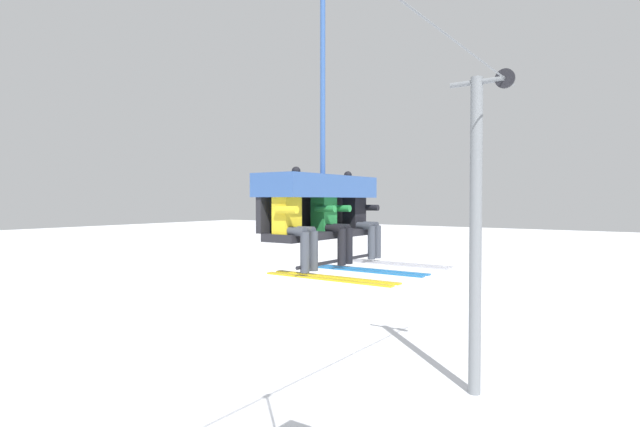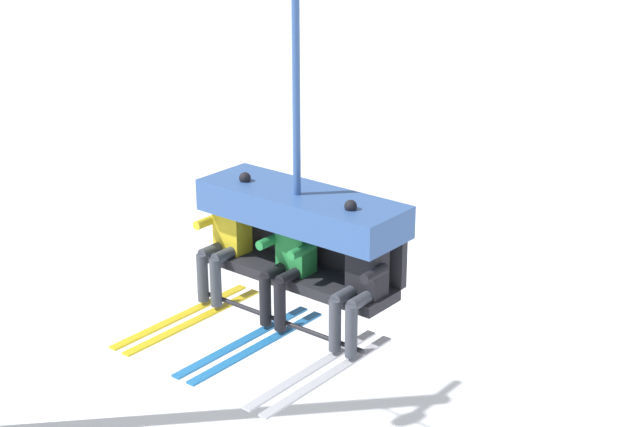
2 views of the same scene
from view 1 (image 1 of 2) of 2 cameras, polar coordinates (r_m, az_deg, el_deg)
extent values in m
cylinder|color=slate|center=(15.54, 17.35, -2.54)|extent=(0.36, 0.36, 9.43)
cylinder|color=slate|center=(15.88, 17.49, 14.12)|extent=(0.16, 1.60, 0.16)
cylinder|color=black|center=(15.67, 20.37, 14.27)|extent=(0.08, 0.56, 0.56)
cube|color=#232328|center=(6.81, 0.32, -2.37)|extent=(1.99, 0.48, 0.10)
cube|color=#232328|center=(6.96, -1.58, -0.02)|extent=(1.99, 0.08, 0.45)
cube|color=#335699|center=(6.83, -0.10, 3.10)|extent=(2.03, 0.68, 0.30)
cylinder|color=black|center=(6.66, 2.59, -5.30)|extent=(1.99, 0.04, 0.04)
cylinder|color=#335699|center=(7.05, 0.32, 17.02)|extent=(0.07, 0.07, 3.09)
cube|color=yellow|center=(6.13, -3.81, 0.10)|extent=(0.32, 0.22, 0.52)
sphere|color=black|center=(6.14, -3.81, 3.45)|extent=(0.22, 0.22, 0.22)
ellipsoid|color=black|center=(6.07, -3.07, 3.47)|extent=(0.17, 0.04, 0.08)
cylinder|color=#3D424C|center=(5.97, -3.06, -2.05)|extent=(0.11, 0.34, 0.11)
cylinder|color=#3D424C|center=(6.11, -2.04, -1.97)|extent=(0.11, 0.34, 0.11)
cylinder|color=#3D424C|center=(5.89, -1.74, -4.45)|extent=(0.11, 0.11, 0.48)
cylinder|color=#3D424C|center=(6.03, -0.74, -4.31)|extent=(0.11, 0.11, 0.48)
cube|color=gold|center=(5.75, 0.66, -7.50)|extent=(0.09, 1.70, 0.02)
cube|color=gold|center=(5.90, 1.63, -7.28)|extent=(0.09, 1.70, 0.02)
cylinder|color=yellow|center=(5.89, -3.80, 0.43)|extent=(0.09, 0.30, 0.09)
cylinder|color=yellow|center=(6.28, -2.75, 3.33)|extent=(0.09, 0.09, 0.30)
sphere|color=black|center=(6.29, -2.75, 4.87)|extent=(0.11, 0.11, 0.11)
cube|color=#23843D|center=(6.78, 0.45, 0.24)|extent=(0.32, 0.22, 0.52)
sphere|color=black|center=(6.78, 0.46, 3.27)|extent=(0.22, 0.22, 0.22)
ellipsoid|color=black|center=(6.73, 1.17, 3.29)|extent=(0.17, 0.04, 0.08)
cylinder|color=black|center=(6.62, 1.24, -1.70)|extent=(0.11, 0.34, 0.11)
cylinder|color=black|center=(6.77, 2.06, -1.63)|extent=(0.11, 0.34, 0.11)
cylinder|color=black|center=(6.55, 2.48, -3.84)|extent=(0.11, 0.11, 0.48)
cylinder|color=black|center=(6.70, 3.29, -3.72)|extent=(0.11, 0.11, 0.48)
cube|color=#1E6BB2|center=(6.43, 4.73, -6.55)|extent=(0.09, 1.70, 0.02)
cube|color=#1E6BB2|center=(6.58, 5.50, -6.36)|extent=(0.09, 1.70, 0.02)
cylinder|color=#23843D|center=(6.54, 0.61, 0.54)|extent=(0.09, 0.30, 0.09)
cylinder|color=#23843D|center=(6.86, 2.37, 0.59)|extent=(0.09, 0.30, 0.09)
cube|color=black|center=(7.46, 3.96, 0.36)|extent=(0.32, 0.22, 0.52)
sphere|color=#284C93|center=(7.46, 3.96, 3.11)|extent=(0.22, 0.22, 0.22)
ellipsoid|color=black|center=(7.41, 4.63, 3.12)|extent=(0.17, 0.04, 0.08)
cylinder|color=#3D424C|center=(7.31, 4.74, -1.40)|extent=(0.11, 0.34, 0.11)
cylinder|color=#3D424C|center=(7.46, 5.42, -1.34)|extent=(0.11, 0.34, 0.11)
cylinder|color=#3D424C|center=(7.24, 5.90, -3.33)|extent=(0.11, 0.11, 0.48)
cylinder|color=#3D424C|center=(7.40, 6.57, -3.23)|extent=(0.11, 0.11, 0.48)
cube|color=#B2B2BC|center=(7.13, 8.00, -5.75)|extent=(0.09, 1.70, 0.02)
cube|color=#B2B2BC|center=(7.29, 8.63, -5.60)|extent=(0.09, 1.70, 0.02)
cylinder|color=black|center=(7.30, 3.21, 3.08)|extent=(0.09, 0.09, 0.30)
sphere|color=black|center=(7.31, 3.21, 4.41)|extent=(0.11, 0.11, 0.11)
cylinder|color=black|center=(7.55, 5.66, 0.67)|extent=(0.09, 0.30, 0.09)
camera|label=2|loc=(11.72, 48.19, 17.07)|focal=55.00mm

